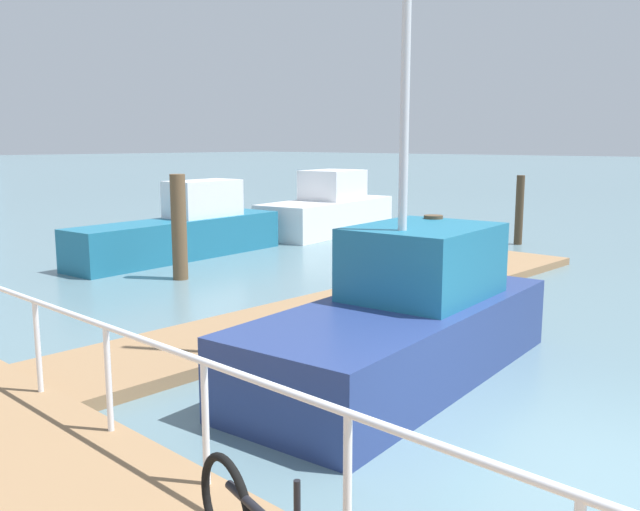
% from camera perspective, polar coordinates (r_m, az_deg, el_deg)
% --- Properties ---
extents(floating_dock, '(14.44, 2.00, 0.18)m').
position_cam_1_polar(floating_dock, '(13.30, 3.84, -3.92)').
color(floating_dock, '#93704C').
rests_on(floating_dock, ground_plane).
extents(dock_piling_0, '(0.35, 0.35, 2.46)m').
position_cam_1_polar(dock_piling_0, '(16.03, -11.80, 2.34)').
color(dock_piling_0, brown).
rests_on(dock_piling_0, ground_plane).
extents(dock_piling_2, '(0.25, 0.25, 2.17)m').
position_cam_1_polar(dock_piling_2, '(22.06, 16.45, 3.69)').
color(dock_piling_2, '#473826').
rests_on(dock_piling_2, ground_plane).
extents(dock_piling_3, '(0.29, 0.29, 2.08)m').
position_cam_1_polar(dock_piling_3, '(10.63, 9.39, -2.21)').
color(dock_piling_3, brown).
rests_on(dock_piling_3, ground_plane).
extents(moored_boat_0, '(5.69, 2.67, 8.06)m').
position_cam_1_polar(moored_boat_0, '(9.40, 7.22, -5.39)').
color(moored_boat_0, navy).
rests_on(moored_boat_0, ground_plane).
extents(moored_boat_1, '(6.72, 2.03, 2.11)m').
position_cam_1_polar(moored_boat_1, '(19.15, -11.35, 2.06)').
color(moored_boat_1, '#1E6B8C').
rests_on(moored_boat_1, ground_plane).
extents(moored_boat_2, '(6.09, 2.95, 2.20)m').
position_cam_1_polar(moored_boat_2, '(23.88, 0.70, 3.84)').
color(moored_boat_2, white).
rests_on(moored_boat_2, ground_plane).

